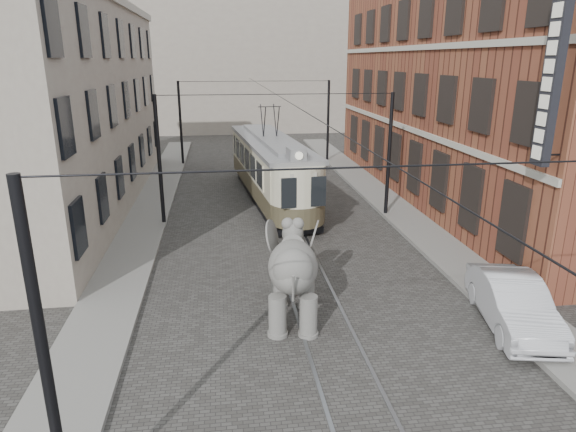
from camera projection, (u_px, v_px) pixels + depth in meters
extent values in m
plane|color=#42403D|center=(302.00, 269.00, 18.71)|extent=(120.00, 120.00, 0.00)
cube|color=slate|center=(454.00, 259.00, 19.46)|extent=(2.00, 60.00, 0.15)
cube|color=slate|center=(122.00, 276.00, 17.86)|extent=(2.00, 60.00, 0.15)
cube|color=brown|center=(479.00, 88.00, 26.83)|extent=(8.00, 26.00, 12.00)
cube|color=gray|center=(55.00, 110.00, 25.27)|extent=(7.00, 24.00, 10.00)
cube|color=gray|center=(243.00, 63.00, 54.44)|extent=(28.00, 10.00, 14.00)
imported|color=silver|center=(513.00, 303.00, 14.52)|extent=(2.42, 4.68, 1.47)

